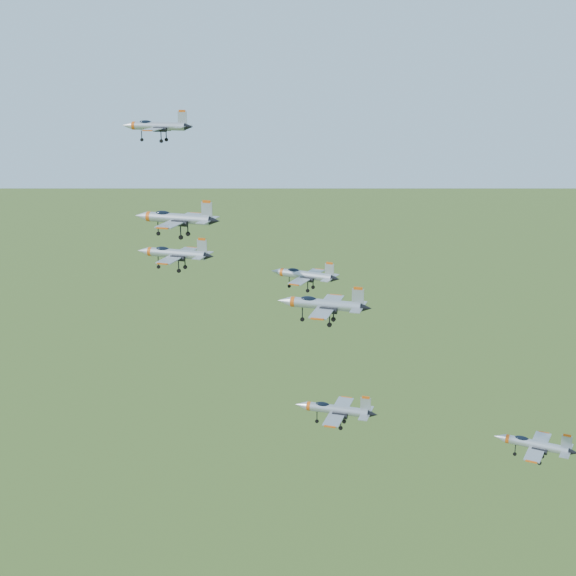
% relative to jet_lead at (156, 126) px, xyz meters
% --- Properties ---
extents(jet_lead, '(12.51, 10.50, 3.35)m').
position_rel_jet_lead_xyz_m(jet_lead, '(0.00, 0.00, 0.00)').
color(jet_lead, '#989DA4').
extents(jet_left_high, '(13.48, 11.19, 3.60)m').
position_rel_jet_lead_xyz_m(jet_left_high, '(13.18, -16.50, -11.28)').
color(jet_left_high, '#989DA4').
extents(jet_right_high, '(10.83, 9.00, 2.89)m').
position_rel_jet_lead_xyz_m(jet_right_high, '(19.76, -27.88, -13.26)').
color(jet_right_high, '#989DA4').
extents(jet_left_low, '(11.09, 9.12, 2.97)m').
position_rel_jet_lead_xyz_m(jet_left_low, '(30.08, -8.88, -19.83)').
color(jet_left_low, '#989DA4').
extents(jet_right_low, '(12.50, 10.42, 3.34)m').
position_rel_jet_lead_xyz_m(jet_right_low, '(38.43, -22.74, -19.27)').
color(jet_right_low, '#989DA4').
extents(jet_trail, '(12.35, 10.27, 3.30)m').
position_rel_jet_lead_xyz_m(jet_trail, '(37.20, -14.12, -37.90)').
color(jet_trail, '#989DA4').
extents(jet_extra, '(12.36, 10.20, 3.30)m').
position_rel_jet_lead_xyz_m(jet_extra, '(63.95, -0.73, -44.30)').
color(jet_extra, '#989DA4').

